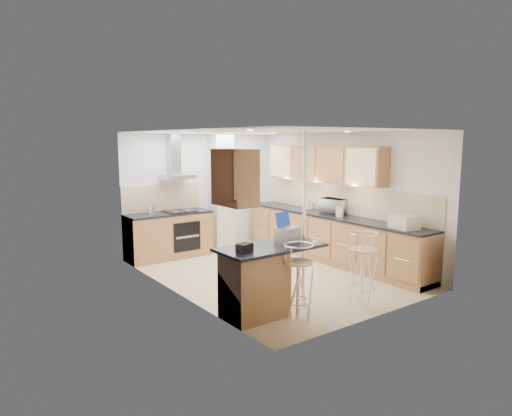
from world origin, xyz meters
TOP-DOWN VIEW (x-y plane):
  - ground at (0.00, 0.00)m, footprint 4.80×4.80m
  - room_shell at (0.32, 0.38)m, footprint 3.64×4.84m
  - right_counter at (1.50, 0.00)m, footprint 0.63×4.40m
  - back_counter at (-0.95, 2.10)m, footprint 1.70×0.63m
  - peninsula at (-1.12, -1.45)m, footprint 1.47×0.72m
  - microwave at (1.66, 0.09)m, footprint 0.46×0.59m
  - laptop at (-0.80, -1.42)m, footprint 0.36×0.30m
  - bag at (-1.59, -1.51)m, footprint 0.23×0.20m
  - bar_stool_near at (-0.94, -1.81)m, footprint 0.52×0.52m
  - bar_stool_end at (0.16, -1.95)m, footprint 0.61×0.61m
  - jar_a at (1.62, 0.83)m, footprint 0.16×0.16m
  - jar_b at (1.68, 0.80)m, footprint 0.13×0.13m
  - jar_c at (1.47, -0.24)m, footprint 0.18×0.18m
  - jar_d at (1.44, -0.28)m, footprint 0.12×0.12m
  - bread_bin at (1.43, -1.70)m, footprint 0.39×0.46m
  - kettle at (-1.33, 2.07)m, footprint 0.16×0.16m

SIDE VIEW (x-z plane):
  - ground at x=0.00m, z-range 0.00..0.00m
  - back_counter at x=-0.95m, z-range 0.00..0.92m
  - right_counter at x=1.50m, z-range 0.00..0.92m
  - peninsula at x=-1.12m, z-range 0.01..0.95m
  - bar_stool_near at x=-0.94m, z-range 0.00..1.01m
  - bar_stool_end at x=0.16m, z-range 0.00..1.06m
  - jar_d at x=1.44m, z-range 0.92..1.05m
  - jar_b at x=1.68m, z-range 0.92..1.06m
  - bag at x=-1.59m, z-range 0.94..1.05m
  - jar_c at x=1.47m, z-range 0.92..1.10m
  - jar_a at x=1.62m, z-range 0.92..1.11m
  - kettle at x=-1.33m, z-range 0.92..1.12m
  - bread_bin at x=1.43m, z-range 0.92..1.14m
  - laptop at x=-0.80m, z-range 0.94..1.15m
  - microwave at x=1.66m, z-range 0.92..1.21m
  - room_shell at x=0.32m, z-range 0.29..2.80m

